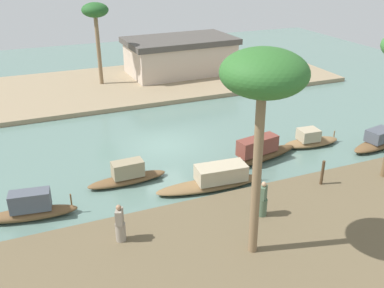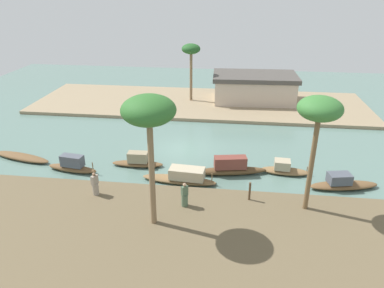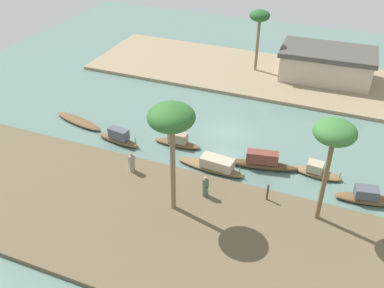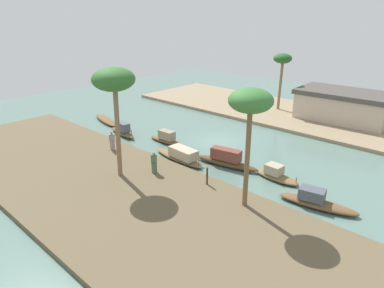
{
  "view_description": "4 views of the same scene",
  "coord_description": "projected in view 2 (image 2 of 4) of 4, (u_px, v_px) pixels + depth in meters",
  "views": [
    {
      "loc": [
        -7.21,
        -21.84,
        10.69
      ],
      "look_at": [
        1.2,
        -1.36,
        0.47
      ],
      "focal_mm": 40.13,
      "sensor_mm": 36.0,
      "label": 1
    },
    {
      "loc": [
        4.09,
        -27.43,
        13.0
      ],
      "look_at": [
        0.7,
        -0.27,
        0.65
      ],
      "focal_mm": 33.7,
      "sensor_mm": 36.0,
      "label": 2
    },
    {
      "loc": [
        8.92,
        -30.03,
        19.4
      ],
      "look_at": [
        -1.7,
        -3.81,
        0.69
      ],
      "focal_mm": 40.28,
      "sensor_mm": 36.0,
      "label": 3
    },
    {
      "loc": [
        18.72,
        -23.74,
        11.21
      ],
      "look_at": [
        0.07,
        -3.5,
        0.71
      ],
      "focal_mm": 32.57,
      "sensor_mm": 36.0,
      "label": 4
    }
  ],
  "objects": [
    {
      "name": "riverside_building",
      "position": [
        254.0,
        87.0,
        41.42
      ],
      "size": [
        9.65,
        5.87,
        3.1
      ],
      "rotation": [
        0.0,
        0.0,
        0.04
      ],
      "color": "#C6B29E",
      "rests_on": "riverbank_right"
    },
    {
      "name": "sampan_with_red_awning",
      "position": [
        342.0,
        183.0,
        24.68
      ],
      "size": [
        4.91,
        2.05,
        1.13
      ],
      "rotation": [
        0.0,
        0.0,
        0.19
      ],
      "color": "brown",
      "rests_on": "river_water"
    },
    {
      "name": "palm_tree_left_far",
      "position": [
        320.0,
        112.0,
        19.55
      ],
      "size": [
        2.46,
        2.46,
        7.09
      ],
      "color": "brown",
      "rests_on": "riverbank_left"
    },
    {
      "name": "sampan_near_left_bank",
      "position": [
        72.0,
        165.0,
        26.87
      ],
      "size": [
        4.04,
        1.41,
        1.31
      ],
      "rotation": [
        0.0,
        0.0,
        -0.14
      ],
      "color": "brown",
      "rests_on": "river_water"
    },
    {
      "name": "sampan_foreground",
      "position": [
        22.0,
        157.0,
        28.81
      ],
      "size": [
        5.39,
        2.27,
        0.41
      ],
      "rotation": [
        0.0,
        0.0,
        -0.24
      ],
      "color": "brown",
      "rests_on": "river_water"
    },
    {
      "name": "river_water",
      "position": [
        184.0,
        149.0,
        30.62
      ],
      "size": [
        62.44,
        62.44,
        0.0
      ],
      "primitive_type": "plane",
      "color": "slate",
      "rests_on": "ground"
    },
    {
      "name": "sampan_upstream_small",
      "position": [
        138.0,
        161.0,
        27.67
      ],
      "size": [
        4.0,
        1.07,
        1.16
      ],
      "rotation": [
        0.0,
        0.0,
        0.03
      ],
      "color": "brown",
      "rests_on": "river_water"
    },
    {
      "name": "riverbank_left",
      "position": [
        151.0,
        243.0,
        19.36
      ],
      "size": [
        37.7,
        11.53,
        0.33
      ],
      "primitive_type": "cube",
      "color": "brown",
      "rests_on": "ground"
    },
    {
      "name": "riverbank_right",
      "position": [
        200.0,
        103.0,
        41.74
      ],
      "size": [
        37.7,
        11.53,
        0.33
      ],
      "primitive_type": "cube",
      "color": "#937F60",
      "rests_on": "ground"
    },
    {
      "name": "person_by_mooring",
      "position": [
        95.0,
        185.0,
        23.24
      ],
      "size": [
        0.52,
        0.52,
        1.59
      ],
      "rotation": [
        0.0,
        0.0,
        1.17
      ],
      "color": "gray",
      "rests_on": "riverbank_left"
    },
    {
      "name": "sampan_open_hull",
      "position": [
        230.0,
        168.0,
        26.43
      ],
      "size": [
        5.41,
        1.87,
        1.41
      ],
      "rotation": [
        0.0,
        0.0,
        0.18
      ],
      "color": "brown",
      "rests_on": "river_water"
    },
    {
      "name": "palm_tree_right_tall",
      "position": [
        191.0,
        52.0,
        40.02
      ],
      "size": [
        2.08,
        2.08,
        6.46
      ],
      "color": "#7F6647",
      "rests_on": "riverbank_right"
    },
    {
      "name": "mooring_post",
      "position": [
        250.0,
        191.0,
        22.69
      ],
      "size": [
        0.14,
        0.14,
        1.23
      ],
      "primitive_type": "cylinder",
      "color": "#4C3823",
      "rests_on": "riverbank_left"
    },
    {
      "name": "sampan_with_tall_canopy",
      "position": [
        284.0,
        169.0,
        26.64
      ],
      "size": [
        3.58,
        1.41,
        1.05
      ],
      "rotation": [
        0.0,
        0.0,
        -0.07
      ],
      "color": "brown",
      "rests_on": "river_water"
    },
    {
      "name": "person_on_near_bank",
      "position": [
        185.0,
        197.0,
        22.06
      ],
      "size": [
        0.56,
        0.56,
        1.6
      ],
      "rotation": [
        0.0,
        0.0,
        0.7
      ],
      "color": "#4C664C",
      "rests_on": "riverbank_left"
    },
    {
      "name": "palm_tree_left_near",
      "position": [
        149.0,
        114.0,
        18.13
      ],
      "size": [
        2.82,
        2.82,
        7.57
      ],
      "color": "#7F6647",
      "rests_on": "riverbank_left"
    },
    {
      "name": "sampan_midstream",
      "position": [
        183.0,
        177.0,
        25.37
      ],
      "size": [
        5.41,
        1.59,
        1.15
      ],
      "rotation": [
        0.0,
        0.0,
        -0.08
      ],
      "color": "brown",
      "rests_on": "river_water"
    }
  ]
}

